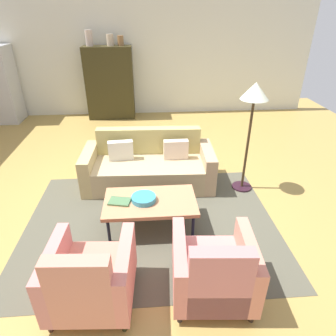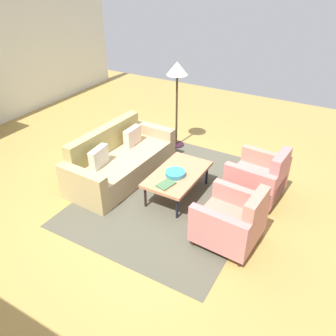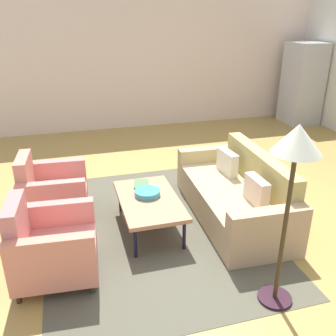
{
  "view_description": "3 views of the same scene",
  "coord_description": "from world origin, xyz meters",
  "px_view_note": "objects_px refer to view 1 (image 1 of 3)",
  "views": [
    {
      "loc": [
        -0.03,
        -3.92,
        2.63
      ],
      "look_at": [
        0.26,
        -0.26,
        0.61
      ],
      "focal_mm": 31.38,
      "sensor_mm": 36.0,
      "label": 1
    },
    {
      "loc": [
        -4.07,
        -2.91,
        3.32
      ],
      "look_at": [
        -0.19,
        -0.69,
        0.58
      ],
      "focal_mm": 36.5,
      "sensor_mm": 36.0,
      "label": 2
    },
    {
      "loc": [
        3.85,
        -1.62,
        2.52
      ],
      "look_at": [
        -0.2,
        -0.48,
        0.71
      ],
      "focal_mm": 39.46,
      "sensor_mm": 36.0,
      "label": 3
    }
  ],
  "objects_px": {
    "cabinet": "(110,83)",
    "vase_small": "(121,41)",
    "vase_round": "(110,40)",
    "fruit_bowl": "(144,198)",
    "couch": "(149,166)",
    "coffee_table": "(150,203)",
    "book_stack": "(120,201)",
    "armchair_left": "(90,280)",
    "armchair_right": "(214,272)",
    "vase_tall": "(89,38)",
    "floor_lamp": "(254,102)"
  },
  "relations": [
    {
      "from": "couch",
      "to": "vase_tall",
      "type": "distance_m",
      "value": 4.07
    },
    {
      "from": "couch",
      "to": "floor_lamp",
      "type": "xyz_separation_m",
      "value": [
        1.52,
        -0.33,
        1.16
      ]
    },
    {
      "from": "armchair_left",
      "to": "couch",
      "type": "bearing_deg",
      "value": 79.2
    },
    {
      "from": "book_stack",
      "to": "vase_tall",
      "type": "distance_m",
      "value": 4.99
    },
    {
      "from": "vase_tall",
      "to": "floor_lamp",
      "type": "distance_m",
      "value": 4.76
    },
    {
      "from": "coffee_table",
      "to": "book_stack",
      "type": "height_order",
      "value": "book_stack"
    },
    {
      "from": "vase_tall",
      "to": "floor_lamp",
      "type": "xyz_separation_m",
      "value": [
        2.84,
        -3.78,
        -0.54
      ]
    },
    {
      "from": "fruit_bowl",
      "to": "cabinet",
      "type": "height_order",
      "value": "cabinet"
    },
    {
      "from": "book_stack",
      "to": "vase_tall",
      "type": "height_order",
      "value": "vase_tall"
    },
    {
      "from": "vase_small",
      "to": "book_stack",
      "type": "bearing_deg",
      "value": -87.88
    },
    {
      "from": "coffee_table",
      "to": "vase_tall",
      "type": "xyz_separation_m",
      "value": [
        -1.32,
        4.64,
        1.6
      ]
    },
    {
      "from": "armchair_right",
      "to": "couch",
      "type": "bearing_deg",
      "value": 108.4
    },
    {
      "from": "cabinet",
      "to": "vase_small",
      "type": "xyz_separation_m",
      "value": [
        0.35,
        -0.0,
        1.02
      ]
    },
    {
      "from": "armchair_left",
      "to": "fruit_bowl",
      "type": "bearing_deg",
      "value": 69.59
    },
    {
      "from": "cabinet",
      "to": "vase_round",
      "type": "height_order",
      "value": "vase_round"
    },
    {
      "from": "fruit_bowl",
      "to": "cabinet",
      "type": "distance_m",
      "value": 4.74
    },
    {
      "from": "fruit_bowl",
      "to": "cabinet",
      "type": "xyz_separation_m",
      "value": [
        -0.83,
        4.65,
        0.45
      ]
    },
    {
      "from": "armchair_left",
      "to": "armchair_right",
      "type": "bearing_deg",
      "value": 3.68
    },
    {
      "from": "couch",
      "to": "vase_round",
      "type": "bearing_deg",
      "value": -74.45
    },
    {
      "from": "cabinet",
      "to": "vase_tall",
      "type": "distance_m",
      "value": 1.15
    },
    {
      "from": "coffee_table",
      "to": "vase_round",
      "type": "bearing_deg",
      "value": 99.97
    },
    {
      "from": "couch",
      "to": "armchair_left",
      "type": "height_order",
      "value": "armchair_left"
    },
    {
      "from": "cabinet",
      "to": "vase_round",
      "type": "relative_size",
      "value": 6.75
    },
    {
      "from": "vase_tall",
      "to": "vase_round",
      "type": "distance_m",
      "value": 0.5
    },
    {
      "from": "cabinet",
      "to": "fruit_bowl",
      "type": "bearing_deg",
      "value": -79.83
    },
    {
      "from": "coffee_table",
      "to": "armchair_right",
      "type": "relative_size",
      "value": 1.36
    },
    {
      "from": "fruit_bowl",
      "to": "couch",
      "type": "bearing_deg",
      "value": 85.84
    },
    {
      "from": "book_stack",
      "to": "vase_round",
      "type": "xyz_separation_m",
      "value": [
        -0.42,
        4.65,
        1.5
      ]
    },
    {
      "from": "couch",
      "to": "floor_lamp",
      "type": "distance_m",
      "value": 1.94
    },
    {
      "from": "armchair_left",
      "to": "vase_round",
      "type": "xyz_separation_m",
      "value": [
        -0.21,
        5.81,
        1.59
      ]
    },
    {
      "from": "armchair_right",
      "to": "coffee_table",
      "type": "bearing_deg",
      "value": 121.31
    },
    {
      "from": "couch",
      "to": "armchair_left",
      "type": "xyz_separation_m",
      "value": [
        -0.61,
        -2.35,
        0.06
      ]
    },
    {
      "from": "book_stack",
      "to": "vase_small",
      "type": "relative_size",
      "value": 1.3
    },
    {
      "from": "vase_small",
      "to": "cabinet",
      "type": "bearing_deg",
      "value": 179.23
    },
    {
      "from": "armchair_right",
      "to": "vase_tall",
      "type": "bearing_deg",
      "value": 112.5
    },
    {
      "from": "coffee_table",
      "to": "fruit_bowl",
      "type": "distance_m",
      "value": 0.11
    },
    {
      "from": "vase_tall",
      "to": "floor_lamp",
      "type": "bearing_deg",
      "value": -53.1
    },
    {
      "from": "couch",
      "to": "fruit_bowl",
      "type": "distance_m",
      "value": 1.2
    },
    {
      "from": "vase_round",
      "to": "vase_small",
      "type": "height_order",
      "value": "vase_round"
    },
    {
      "from": "floor_lamp",
      "to": "cabinet",
      "type": "bearing_deg",
      "value": 122.79
    },
    {
      "from": "armchair_right",
      "to": "vase_small",
      "type": "height_order",
      "value": "vase_small"
    },
    {
      "from": "book_stack",
      "to": "fruit_bowl",
      "type": "bearing_deg",
      "value": 1.95
    },
    {
      "from": "couch",
      "to": "book_stack",
      "type": "distance_m",
      "value": 1.27
    },
    {
      "from": "cabinet",
      "to": "floor_lamp",
      "type": "height_order",
      "value": "cabinet"
    },
    {
      "from": "armchair_right",
      "to": "floor_lamp",
      "type": "distance_m",
      "value": 2.48
    },
    {
      "from": "vase_small",
      "to": "vase_tall",
      "type": "bearing_deg",
      "value": 180.0
    },
    {
      "from": "couch",
      "to": "book_stack",
      "type": "bearing_deg",
      "value": 73.83
    },
    {
      "from": "fruit_bowl",
      "to": "cabinet",
      "type": "bearing_deg",
      "value": 100.17
    },
    {
      "from": "book_stack",
      "to": "coffee_table",
      "type": "bearing_deg",
      "value": 1.54
    },
    {
      "from": "armchair_left",
      "to": "vase_small",
      "type": "xyz_separation_m",
      "value": [
        0.04,
        5.81,
        1.57
      ]
    }
  ]
}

